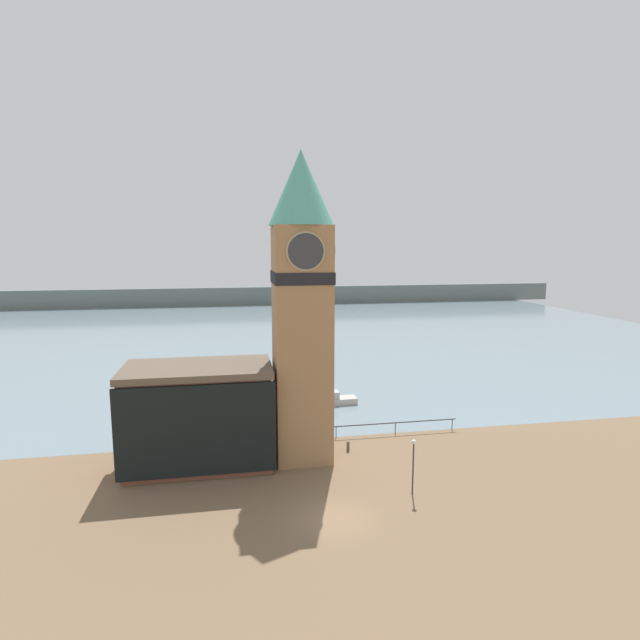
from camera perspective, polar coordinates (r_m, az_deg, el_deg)
ground_plane at (r=33.16m, az=2.06°, el=-21.69°), size 160.00×160.00×0.00m
water at (r=102.43m, az=-6.56°, el=-0.86°), size 160.00×120.00×0.00m
far_shoreline at (r=141.72m, az=-7.60°, el=2.75°), size 180.00×3.00×5.00m
pier_railing at (r=45.79m, az=8.62°, el=-11.64°), size 11.40×0.08×1.09m
clock_tower at (r=37.95m, az=-2.10°, el=2.27°), size 4.89×4.89×23.64m
pier_building at (r=39.71m, az=-13.65°, el=-10.53°), size 11.17×6.41×7.71m
boat_near at (r=53.46m, az=1.75°, el=-9.06°), size 4.22×1.78×1.41m
mooring_bollard_near at (r=42.16m, az=3.22°, el=-14.13°), size 0.26×0.26×0.82m
lamp_post at (r=35.17m, az=10.62°, el=-15.04°), size 0.32×0.32×3.86m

